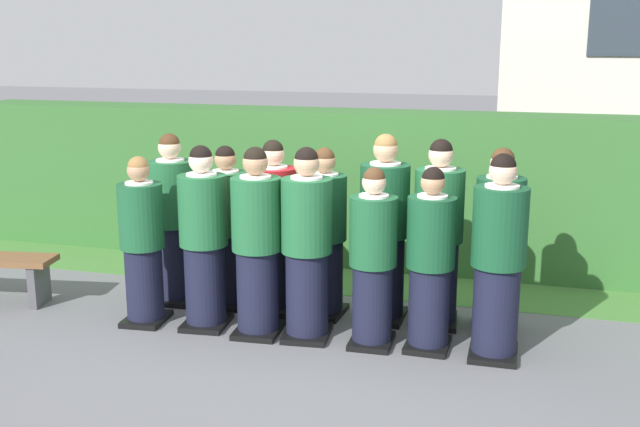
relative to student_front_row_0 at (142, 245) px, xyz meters
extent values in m
plane|color=slate|center=(1.57, 0.07, -0.74)|extent=(60.00, 60.00, 0.00)
cylinder|color=black|center=(0.00, 0.00, -0.38)|extent=(0.34, 0.34, 0.71)
cube|color=black|center=(0.00, 0.00, -0.71)|extent=(0.39, 0.47, 0.05)
cylinder|color=#19512D|center=(0.00, 0.00, 0.27)|extent=(0.40, 0.40, 0.59)
cylinder|color=white|center=(0.00, 0.00, 0.57)|extent=(0.25, 0.25, 0.03)
cube|color=#236038|center=(-0.02, 0.19, 0.39)|extent=(0.04, 0.01, 0.26)
sphere|color=tan|center=(0.00, 0.00, 0.69)|extent=(0.20, 0.20, 0.20)
sphere|color=olive|center=(0.00, 0.00, 0.72)|extent=(0.19, 0.19, 0.19)
cylinder|color=black|center=(0.58, 0.06, -0.35)|extent=(0.37, 0.37, 0.76)
cube|color=black|center=(0.58, 0.06, -0.71)|extent=(0.43, 0.51, 0.05)
cylinder|color=#1E5B33|center=(0.58, 0.06, 0.34)|extent=(0.43, 0.43, 0.63)
cylinder|color=white|center=(0.58, 0.06, 0.66)|extent=(0.27, 0.27, 0.03)
cube|color=gold|center=(0.56, 0.27, 0.47)|extent=(0.04, 0.02, 0.28)
sphere|color=beige|center=(0.58, 0.06, 0.79)|extent=(0.22, 0.22, 0.22)
sphere|color=black|center=(0.58, 0.06, 0.82)|extent=(0.20, 0.20, 0.20)
cube|color=white|center=(0.55, 0.34, 0.25)|extent=(0.15, 0.02, 0.20)
cylinder|color=black|center=(1.10, 0.03, -0.35)|extent=(0.37, 0.37, 0.77)
cube|color=black|center=(1.10, 0.03, -0.71)|extent=(0.42, 0.50, 0.05)
cylinder|color=#1E5B33|center=(1.10, 0.03, 0.35)|extent=(0.44, 0.44, 0.64)
cylinder|color=white|center=(1.10, 0.03, 0.68)|extent=(0.27, 0.27, 0.03)
cube|color=#236038|center=(1.08, 0.23, 0.48)|extent=(0.04, 0.01, 0.28)
sphere|color=tan|center=(1.10, 0.03, 0.80)|extent=(0.22, 0.22, 0.22)
sphere|color=black|center=(1.10, 0.03, 0.84)|extent=(0.20, 0.20, 0.20)
cylinder|color=black|center=(1.54, 0.07, -0.35)|extent=(0.37, 0.37, 0.77)
cube|color=black|center=(1.54, 0.07, -0.71)|extent=(0.43, 0.52, 0.05)
cylinder|color=#1E5B33|center=(1.54, 0.07, 0.36)|extent=(0.44, 0.44, 0.64)
cylinder|color=white|center=(1.54, 0.07, 0.68)|extent=(0.27, 0.27, 0.03)
cube|color=#236038|center=(1.52, 0.27, 0.49)|extent=(0.04, 0.02, 0.28)
sphere|color=tan|center=(1.54, 0.07, 0.81)|extent=(0.22, 0.22, 0.22)
sphere|color=black|center=(1.54, 0.07, 0.85)|extent=(0.20, 0.20, 0.20)
cylinder|color=black|center=(2.12, 0.06, -0.38)|extent=(0.34, 0.34, 0.71)
cube|color=black|center=(2.12, 0.06, -0.71)|extent=(0.37, 0.45, 0.05)
cylinder|color=#19512D|center=(2.12, 0.06, 0.26)|extent=(0.40, 0.40, 0.58)
cylinder|color=white|center=(2.12, 0.06, 0.56)|extent=(0.25, 0.25, 0.03)
cube|color=navy|center=(2.12, 0.25, 0.38)|extent=(0.04, 0.01, 0.26)
sphere|color=beige|center=(2.12, 0.06, 0.68)|extent=(0.20, 0.20, 0.20)
sphere|color=#472D19|center=(2.12, 0.06, 0.71)|extent=(0.18, 0.18, 0.18)
cylinder|color=black|center=(2.60, 0.11, -0.38)|extent=(0.34, 0.34, 0.71)
cube|color=black|center=(2.60, 0.11, -0.71)|extent=(0.37, 0.45, 0.05)
cylinder|color=#144728|center=(2.60, 0.11, 0.27)|extent=(0.40, 0.40, 0.59)
cylinder|color=white|center=(2.60, 0.11, 0.57)|extent=(0.25, 0.25, 0.03)
cube|color=gold|center=(2.60, 0.30, 0.39)|extent=(0.04, 0.01, 0.26)
sphere|color=tan|center=(2.60, 0.11, 0.69)|extent=(0.20, 0.20, 0.20)
sphere|color=black|center=(2.60, 0.11, 0.73)|extent=(0.19, 0.19, 0.19)
cylinder|color=black|center=(3.14, 0.09, -0.35)|extent=(0.37, 0.37, 0.78)
cube|color=black|center=(3.14, 0.09, -0.71)|extent=(0.40, 0.49, 0.05)
cylinder|color=#144728|center=(3.14, 0.09, 0.36)|extent=(0.44, 0.44, 0.64)
cylinder|color=white|center=(3.14, 0.09, 0.69)|extent=(0.27, 0.27, 0.03)
cube|color=#236038|center=(3.14, 0.30, 0.49)|extent=(0.04, 0.01, 0.28)
sphere|color=beige|center=(3.14, 0.09, 0.81)|extent=(0.22, 0.22, 0.22)
sphere|color=black|center=(3.14, 0.09, 0.85)|extent=(0.20, 0.20, 0.20)
cylinder|color=black|center=(0.00, 0.62, -0.35)|extent=(0.37, 0.37, 0.77)
cube|color=black|center=(0.00, 0.62, -0.71)|extent=(0.41, 0.50, 0.05)
cylinder|color=#1E5B33|center=(0.00, 0.62, 0.36)|extent=(0.44, 0.44, 0.64)
cylinder|color=white|center=(0.00, 0.62, 0.68)|extent=(0.27, 0.27, 0.03)
cube|color=#236038|center=(-0.01, 0.82, 0.48)|extent=(0.04, 0.01, 0.28)
sphere|color=beige|center=(0.00, 0.62, 0.80)|extent=(0.22, 0.22, 0.22)
sphere|color=#472D19|center=(0.00, 0.62, 0.84)|extent=(0.20, 0.20, 0.20)
cube|color=white|center=(-0.02, 0.90, 0.26)|extent=(0.15, 0.02, 0.20)
cylinder|color=black|center=(0.56, 0.64, -0.37)|extent=(0.35, 0.35, 0.73)
cube|color=black|center=(0.56, 0.64, -0.71)|extent=(0.39, 0.48, 0.05)
cylinder|color=#1E5B33|center=(0.56, 0.64, 0.29)|extent=(0.41, 0.41, 0.60)
cylinder|color=white|center=(0.56, 0.64, 0.60)|extent=(0.25, 0.25, 0.03)
cube|color=navy|center=(0.55, 0.84, 0.41)|extent=(0.04, 0.01, 0.26)
sphere|color=tan|center=(0.56, 0.64, 0.71)|extent=(0.21, 0.21, 0.21)
sphere|color=black|center=(0.56, 0.64, 0.75)|extent=(0.19, 0.19, 0.19)
cylinder|color=black|center=(1.04, 0.64, -0.36)|extent=(0.36, 0.36, 0.76)
cube|color=black|center=(1.04, 0.64, -0.71)|extent=(0.40, 0.49, 0.05)
cylinder|color=#AD191E|center=(1.04, 0.64, 0.34)|extent=(0.43, 0.43, 0.63)
cylinder|color=white|center=(1.04, 0.64, 0.66)|extent=(0.27, 0.27, 0.03)
cube|color=#236038|center=(1.05, 0.84, 0.46)|extent=(0.04, 0.01, 0.28)
sphere|color=beige|center=(1.04, 0.64, 0.78)|extent=(0.22, 0.22, 0.22)
sphere|color=black|center=(1.04, 0.64, 0.82)|extent=(0.20, 0.20, 0.20)
cube|color=white|center=(1.05, 0.91, 0.24)|extent=(0.15, 0.01, 0.20)
cylinder|color=black|center=(1.53, 0.64, -0.37)|extent=(0.35, 0.35, 0.74)
cube|color=black|center=(1.53, 0.64, -0.71)|extent=(0.39, 0.47, 0.05)
cylinder|color=#19512D|center=(1.53, 0.64, 0.30)|extent=(0.42, 0.42, 0.61)
cylinder|color=white|center=(1.53, 0.64, 0.61)|extent=(0.26, 0.26, 0.03)
cube|color=navy|center=(1.54, 0.84, 0.42)|extent=(0.04, 0.01, 0.27)
sphere|color=tan|center=(1.53, 0.64, 0.73)|extent=(0.21, 0.21, 0.21)
sphere|color=#472D19|center=(1.53, 0.64, 0.77)|extent=(0.19, 0.19, 0.19)
cube|color=white|center=(1.55, 0.91, 0.21)|extent=(0.15, 0.01, 0.20)
cylinder|color=black|center=(2.09, 0.68, -0.34)|extent=(0.38, 0.38, 0.80)
cube|color=black|center=(2.09, 0.68, -0.71)|extent=(0.40, 0.50, 0.05)
cylinder|color=#144728|center=(2.09, 0.68, 0.39)|extent=(0.45, 0.45, 0.66)
cylinder|color=white|center=(2.09, 0.68, 0.73)|extent=(0.28, 0.28, 0.03)
cube|color=gold|center=(2.09, 0.90, 0.53)|extent=(0.04, 0.01, 0.29)
sphere|color=tan|center=(2.09, 0.68, 0.86)|extent=(0.23, 0.23, 0.23)
sphere|color=olive|center=(2.09, 0.68, 0.90)|extent=(0.21, 0.21, 0.21)
cube|color=white|center=(2.09, 0.97, 0.29)|extent=(0.15, 0.01, 0.20)
cylinder|color=black|center=(2.58, 0.70, -0.34)|extent=(0.38, 0.38, 0.79)
cube|color=black|center=(2.58, 0.70, -0.71)|extent=(0.44, 0.52, 0.05)
cylinder|color=#1E5B33|center=(2.58, 0.70, 0.37)|extent=(0.44, 0.44, 0.65)
cylinder|color=white|center=(2.58, 0.70, 0.70)|extent=(0.28, 0.28, 0.03)
cube|color=#236038|center=(2.56, 0.91, 0.50)|extent=(0.04, 0.02, 0.29)
sphere|color=beige|center=(2.58, 0.70, 0.83)|extent=(0.22, 0.22, 0.22)
sphere|color=black|center=(2.58, 0.70, 0.87)|extent=(0.20, 0.20, 0.20)
cylinder|color=black|center=(3.11, 0.69, -0.36)|extent=(0.36, 0.36, 0.76)
cube|color=black|center=(3.11, 0.69, -0.71)|extent=(0.42, 0.50, 0.05)
cylinder|color=#144728|center=(3.11, 0.69, 0.34)|extent=(0.43, 0.43, 0.63)
cylinder|color=white|center=(3.11, 0.69, 0.66)|extent=(0.27, 0.27, 0.03)
cube|color=#236038|center=(3.10, 0.89, 0.46)|extent=(0.04, 0.01, 0.28)
sphere|color=beige|center=(3.11, 0.69, 0.78)|extent=(0.22, 0.22, 0.22)
sphere|color=#472D19|center=(3.11, 0.69, 0.82)|extent=(0.20, 0.20, 0.20)
cube|color=white|center=(3.09, 0.96, 0.24)|extent=(0.15, 0.02, 0.20)
cube|color=#33662D|center=(1.57, 2.45, 0.15)|extent=(10.06, 0.70, 1.77)
cube|color=#2D3842|center=(4.47, 6.01, 2.13)|extent=(0.90, 0.04, 1.10)
cube|color=#4C4C51|center=(-1.23, 0.13, -0.53)|extent=(0.13, 0.33, 0.42)
cube|color=#477A38|center=(1.57, 1.65, -0.73)|extent=(10.06, 0.90, 0.01)
camera|label=1|loc=(3.37, -5.93, 1.83)|focal=42.56mm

